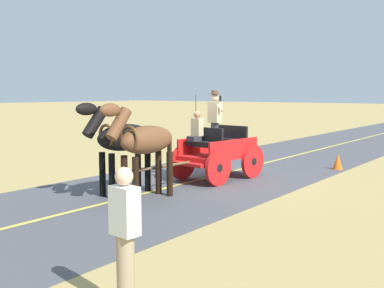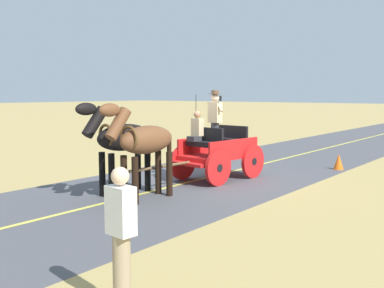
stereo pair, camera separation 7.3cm
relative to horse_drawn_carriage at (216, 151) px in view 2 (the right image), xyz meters
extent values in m
plane|color=tan|center=(0.31, 0.01, -0.82)|extent=(200.00, 200.00, 0.00)
cube|color=#4C4C51|center=(0.31, 0.01, -0.81)|extent=(5.50, 160.00, 0.01)
cube|color=#DBCC4C|center=(0.31, 0.01, -0.81)|extent=(0.12, 160.00, 0.00)
cube|color=red|center=(0.00, -0.08, -0.16)|extent=(1.39, 2.30, 0.12)
cube|color=red|center=(-0.57, -0.03, 0.12)|extent=(0.24, 2.09, 0.44)
cube|color=red|center=(0.56, -0.13, 0.12)|extent=(0.24, 2.09, 0.44)
cube|color=red|center=(0.10, 1.13, -0.26)|extent=(1.10, 0.33, 0.08)
cube|color=red|center=(-0.11, -1.28, -0.34)|extent=(0.73, 0.26, 0.06)
cube|color=black|center=(0.05, 0.52, 0.22)|extent=(1.05, 0.45, 0.14)
cube|color=black|center=(0.03, 0.34, 0.44)|extent=(1.02, 0.17, 0.44)
cube|color=black|center=(-0.05, -0.58, 0.22)|extent=(1.05, 0.45, 0.14)
cube|color=black|center=(-0.06, -0.76, 0.44)|extent=(1.02, 0.17, 0.44)
cylinder|color=red|center=(-0.58, 0.74, -0.34)|extent=(0.18, 0.97, 0.96)
cylinder|color=black|center=(-0.58, 0.74, -0.34)|extent=(0.14, 0.22, 0.21)
cylinder|color=red|center=(0.71, 0.63, -0.34)|extent=(0.18, 0.97, 0.96)
cylinder|color=black|center=(0.71, 0.63, -0.34)|extent=(0.14, 0.22, 0.21)
cylinder|color=red|center=(-0.72, -0.79, -0.34)|extent=(0.18, 0.97, 0.96)
cylinder|color=black|center=(-0.72, -0.79, -0.34)|extent=(0.14, 0.22, 0.21)
cylinder|color=red|center=(0.57, -0.91, -0.34)|extent=(0.18, 0.97, 0.96)
cylinder|color=black|center=(0.57, -0.91, -0.34)|extent=(0.14, 0.22, 0.21)
cylinder|color=brown|center=(0.19, 2.11, -0.21)|extent=(0.25, 2.00, 0.07)
cylinder|color=black|center=(0.35, 0.49, 0.92)|extent=(0.02, 0.02, 1.30)
cylinder|color=#2D2D33|center=(-0.12, 0.26, 0.35)|extent=(0.22, 0.22, 0.90)
cube|color=tan|center=(-0.12, 0.26, 1.08)|extent=(0.36, 0.25, 0.56)
sphere|color=beige|center=(-0.12, 0.26, 1.48)|extent=(0.22, 0.22, 0.22)
cylinder|color=#473323|center=(-0.12, 0.26, 1.58)|extent=(0.36, 0.36, 0.01)
cylinder|color=#473323|center=(-0.12, 0.26, 1.63)|extent=(0.20, 0.20, 0.10)
cylinder|color=tan|center=(-0.30, 0.31, 1.26)|extent=(0.27, 0.10, 0.32)
cube|color=black|center=(-0.36, 0.34, 1.46)|extent=(0.03, 0.07, 0.14)
cube|color=#2D2D33|center=(0.31, 0.62, 0.36)|extent=(0.31, 0.34, 0.14)
cube|color=tan|center=(0.30, 0.50, 0.67)|extent=(0.32, 0.23, 0.48)
sphere|color=#9E7051|center=(0.30, 0.50, 1.02)|extent=(0.20, 0.20, 0.20)
ellipsoid|color=brown|center=(-0.14, 2.94, 0.55)|extent=(0.61, 1.58, 0.64)
cylinder|color=black|center=(-0.30, 3.49, -0.29)|extent=(0.15, 0.15, 1.05)
cylinder|color=black|center=(0.06, 3.48, -0.29)|extent=(0.15, 0.15, 1.05)
cylinder|color=black|center=(-0.33, 2.40, -0.29)|extent=(0.15, 0.15, 1.05)
cylinder|color=black|center=(0.03, 2.39, -0.29)|extent=(0.15, 0.15, 1.05)
cylinder|color=brown|center=(-0.11, 3.78, 0.95)|extent=(0.28, 0.66, 0.73)
ellipsoid|color=brown|center=(-0.10, 4.00, 1.26)|extent=(0.24, 0.55, 0.28)
cube|color=black|center=(-0.11, 3.76, 0.99)|extent=(0.08, 0.50, 0.56)
cylinder|color=black|center=(-0.16, 2.20, 0.25)|extent=(0.11, 0.11, 0.70)
torus|color=brown|center=(-0.12, 3.49, 0.63)|extent=(0.55, 0.09, 0.55)
ellipsoid|color=black|center=(0.66, 2.87, 0.55)|extent=(0.69, 1.60, 0.64)
cylinder|color=black|center=(0.52, 3.43, -0.29)|extent=(0.15, 0.15, 1.05)
cylinder|color=black|center=(0.89, 3.40, -0.29)|extent=(0.15, 0.15, 1.05)
cylinder|color=black|center=(0.43, 2.34, -0.29)|extent=(0.15, 0.15, 1.05)
cylinder|color=black|center=(0.79, 2.31, -0.29)|extent=(0.15, 0.15, 1.05)
cylinder|color=black|center=(0.73, 3.71, 0.95)|extent=(0.31, 0.67, 0.73)
ellipsoid|color=black|center=(0.75, 3.93, 1.26)|extent=(0.27, 0.56, 0.28)
cube|color=black|center=(0.73, 3.69, 0.99)|extent=(0.10, 0.51, 0.56)
cylinder|color=black|center=(0.59, 2.13, 0.25)|extent=(0.11, 0.11, 0.70)
torus|color=brown|center=(0.70, 3.41, 0.63)|extent=(0.55, 0.12, 0.55)
cylinder|color=#998466|center=(-3.66, 7.02, -0.38)|extent=(0.20, 0.20, 0.88)
cube|color=silver|center=(-3.66, 7.02, 0.33)|extent=(0.34, 0.23, 0.54)
sphere|color=beige|center=(-3.66, 7.02, 0.71)|extent=(0.20, 0.20, 0.20)
cone|color=orange|center=(-2.13, -3.73, -0.57)|extent=(0.32, 0.32, 0.50)
camera|label=1|loc=(-7.16, 10.34, 1.60)|focal=42.19mm
camera|label=2|loc=(-7.22, 10.30, 1.60)|focal=42.19mm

